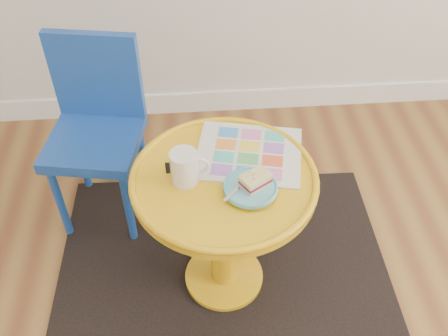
{
  "coord_description": "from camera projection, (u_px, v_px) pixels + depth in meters",
  "views": [
    {
      "loc": [
        -0.44,
        -0.2,
        1.68
      ],
      "look_at": [
        -0.35,
        0.9,
        0.6
      ],
      "focal_mm": 40.0,
      "sensor_mm": 36.0,
      "label": 1
    }
  ],
  "objects": [
    {
      "name": "side_table",
      "position": [
        224.0,
        210.0,
        1.68
      ],
      "size": [
        0.59,
        0.59,
        0.56
      ],
      "color": "gold",
      "rests_on": "ground"
    },
    {
      "name": "plate",
      "position": [
        250.0,
        188.0,
        1.51
      ],
      "size": [
        0.17,
        0.17,
        0.02
      ],
      "color": "#5AAFBF",
      "rests_on": "newspaper"
    },
    {
      "name": "room_walls",
      "position": [
        58.0,
        261.0,
        1.95
      ],
      "size": [
        4.0,
        4.0,
        4.0
      ],
      "color": "silver",
      "rests_on": "ground"
    },
    {
      "name": "cake_slice",
      "position": [
        255.0,
        180.0,
        1.5
      ],
      "size": [
        0.11,
        0.1,
        0.04
      ],
      "rotation": [
        0.0,
        0.0,
        0.57
      ],
      "color": "#D3BC8C",
      "rests_on": "plate"
    },
    {
      "name": "mug",
      "position": [
        185.0,
        167.0,
        1.52
      ],
      "size": [
        0.12,
        0.09,
        0.11
      ],
      "rotation": [
        0.0,
        0.0,
        -0.03
      ],
      "color": "silver",
      "rests_on": "side_table"
    },
    {
      "name": "chair",
      "position": [
        97.0,
        122.0,
        1.94
      ],
      "size": [
        0.4,
        0.4,
        0.79
      ],
      "rotation": [
        0.0,
        0.0,
        -0.18
      ],
      "color": "#1947A5",
      "rests_on": "ground"
    },
    {
      "name": "newspaper",
      "position": [
        249.0,
        153.0,
        1.65
      ],
      "size": [
        0.39,
        0.35,
        0.01
      ],
      "primitive_type": "cube",
      "rotation": [
        0.0,
        0.0,
        -0.21
      ],
      "color": "silver",
      "rests_on": "side_table"
    },
    {
      "name": "rug",
      "position": [
        224.0,
        278.0,
        1.96
      ],
      "size": [
        1.32,
        1.13,
        0.01
      ],
      "primitive_type": "cube",
      "rotation": [
        0.0,
        0.0,
        -0.02
      ],
      "color": "black",
      "rests_on": "ground"
    },
    {
      "name": "fork",
      "position": [
        240.0,
        186.0,
        1.5
      ],
      "size": [
        0.11,
        0.11,
        0.0
      ],
      "rotation": [
        0.0,
        0.0,
        -0.76
      ],
      "color": "silver",
      "rests_on": "plate"
    }
  ]
}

